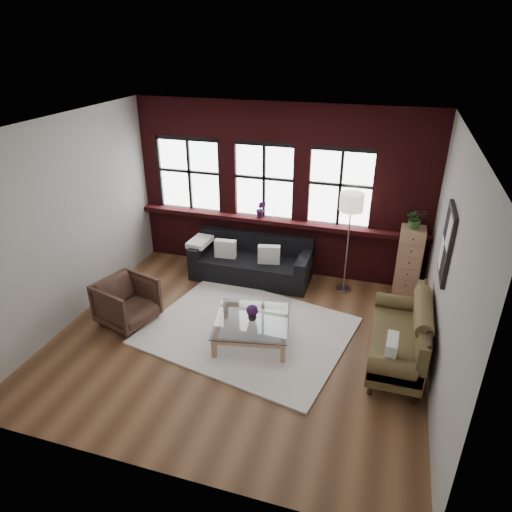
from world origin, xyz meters
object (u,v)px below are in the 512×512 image
(coffee_table, at_px, (252,330))
(drawer_chest, at_px, (408,263))
(dark_sofa, at_px, (251,259))
(floor_lamp, at_px, (348,240))
(vase, at_px, (252,316))
(vintage_settee, at_px, (397,333))
(armchair, at_px, (127,302))

(coffee_table, distance_m, drawer_chest, 3.04)
(dark_sofa, xyz_separation_m, floor_lamp, (1.75, 0.06, 0.59))
(vase, bearing_deg, drawer_chest, 42.84)
(vintage_settee, relative_size, drawer_chest, 1.39)
(floor_lamp, bearing_deg, armchair, -147.55)
(drawer_chest, distance_m, floor_lamp, 1.12)
(vintage_settee, bearing_deg, armchair, -176.81)
(coffee_table, relative_size, floor_lamp, 0.56)
(armchair, relative_size, coffee_table, 0.74)
(coffee_table, distance_m, vase, 0.25)
(armchair, xyz_separation_m, floor_lamp, (3.21, 2.04, 0.62))
(dark_sofa, relative_size, vase, 16.29)
(dark_sofa, relative_size, armchair, 2.72)
(vintage_settee, height_order, vase, vintage_settee)
(coffee_table, xyz_separation_m, vase, (0.00, -0.00, 0.25))
(vintage_settee, distance_m, coffee_table, 2.11)
(drawer_chest, bearing_deg, armchair, -153.26)
(armchair, relative_size, floor_lamp, 0.41)
(vase, xyz_separation_m, drawer_chest, (2.20, 2.04, 0.22))
(vase, bearing_deg, armchair, -176.95)
(dark_sofa, bearing_deg, coffee_table, -72.13)
(dark_sofa, xyz_separation_m, vase, (0.60, -1.87, 0.03))
(dark_sofa, height_order, floor_lamp, floor_lamp)
(vase, distance_m, floor_lamp, 2.31)
(armchair, distance_m, coffee_table, 2.08)
(floor_lamp, bearing_deg, vase, -120.63)
(coffee_table, bearing_deg, floor_lamp, 59.37)
(coffee_table, bearing_deg, drawer_chest, 42.84)
(vase, height_order, floor_lamp, floor_lamp)
(armchair, height_order, vase, armchair)
(drawer_chest, relative_size, floor_lamp, 0.65)
(armchair, height_order, coffee_table, armchair)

